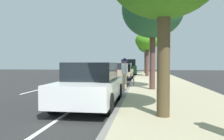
{
  "coord_description": "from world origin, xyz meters",
  "views": [
    {
      "loc": [
        2.9,
        -14.06,
        1.49
      ],
      "look_at": [
        0.9,
        -0.0,
        1.05
      ],
      "focal_mm": 33.78,
      "sensor_mm": 36.0,
      "label": 1
    }
  ],
  "objects_px": {
    "parked_suv_green_mid": "(128,67)",
    "cyclist_with_backpack": "(125,70)",
    "street_tree_mid_block": "(153,9)",
    "bicycle_at_curb": "(122,82)",
    "street_tree_far_end": "(147,41)",
    "parked_sedan_tan_second": "(123,71)",
    "street_tree_corner": "(146,44)",
    "parked_sedan_white_nearest": "(92,84)"
  },
  "relations": [
    {
      "from": "bicycle_at_curb",
      "to": "street_tree_far_end",
      "type": "distance_m",
      "value": 10.81
    },
    {
      "from": "parked_sedan_tan_second",
      "to": "street_tree_far_end",
      "type": "relative_size",
      "value": 0.93
    },
    {
      "from": "parked_sedan_white_nearest",
      "to": "parked_sedan_tan_second",
      "type": "relative_size",
      "value": 0.99
    },
    {
      "from": "parked_suv_green_mid",
      "to": "street_tree_far_end",
      "type": "xyz_separation_m",
      "value": [
        2.23,
        -3.38,
        2.83
      ]
    },
    {
      "from": "parked_sedan_tan_second",
      "to": "street_tree_corner",
      "type": "bearing_deg",
      "value": 77.46
    },
    {
      "from": "street_tree_corner",
      "to": "cyclist_with_backpack",
      "type": "bearing_deg",
      "value": -94.89
    },
    {
      "from": "street_tree_mid_block",
      "to": "street_tree_far_end",
      "type": "xyz_separation_m",
      "value": [
        -0.0,
        11.62,
        -0.46
      ]
    },
    {
      "from": "street_tree_far_end",
      "to": "street_tree_corner",
      "type": "bearing_deg",
      "value": 90.0
    },
    {
      "from": "parked_sedan_white_nearest",
      "to": "parked_sedan_tan_second",
      "type": "xyz_separation_m",
      "value": [
        -0.07,
        12.49,
        0.0
      ]
    },
    {
      "from": "parked_suv_green_mid",
      "to": "street_tree_corner",
      "type": "height_order",
      "value": "street_tree_corner"
    },
    {
      "from": "parked_sedan_white_nearest",
      "to": "street_tree_far_end",
      "type": "distance_m",
      "value": 16.16
    },
    {
      "from": "cyclist_with_backpack",
      "to": "street_tree_far_end",
      "type": "bearing_deg",
      "value": 81.74
    },
    {
      "from": "street_tree_mid_block",
      "to": "street_tree_far_end",
      "type": "relative_size",
      "value": 1.19
    },
    {
      "from": "bicycle_at_curb",
      "to": "street_tree_far_end",
      "type": "relative_size",
      "value": 0.31
    },
    {
      "from": "cyclist_with_backpack",
      "to": "street_tree_mid_block",
      "type": "height_order",
      "value": "street_tree_mid_block"
    },
    {
      "from": "cyclist_with_backpack",
      "to": "street_tree_corner",
      "type": "distance_m",
      "value": 18.2
    },
    {
      "from": "street_tree_mid_block",
      "to": "parked_sedan_tan_second",
      "type": "bearing_deg",
      "value": 105.59
    },
    {
      "from": "parked_sedan_white_nearest",
      "to": "parked_suv_green_mid",
      "type": "relative_size",
      "value": 0.92
    },
    {
      "from": "parked_sedan_tan_second",
      "to": "street_tree_mid_block",
      "type": "distance_m",
      "value": 9.43
    },
    {
      "from": "street_tree_mid_block",
      "to": "bicycle_at_curb",
      "type": "bearing_deg",
      "value": 138.57
    },
    {
      "from": "cyclist_with_backpack",
      "to": "street_tree_mid_block",
      "type": "distance_m",
      "value": 3.71
    },
    {
      "from": "parked_sedan_tan_second",
      "to": "parked_suv_green_mid",
      "type": "bearing_deg",
      "value": 88.95
    },
    {
      "from": "cyclist_with_backpack",
      "to": "street_tree_corner",
      "type": "bearing_deg",
      "value": 85.11
    },
    {
      "from": "parked_suv_green_mid",
      "to": "parked_sedan_tan_second",
      "type": "bearing_deg",
      "value": -91.05
    },
    {
      "from": "parked_sedan_white_nearest",
      "to": "cyclist_with_backpack",
      "type": "xyz_separation_m",
      "value": [
        0.75,
        5.18,
        0.36
      ]
    },
    {
      "from": "parked_suv_green_mid",
      "to": "cyclist_with_backpack",
      "type": "relative_size",
      "value": 2.67
    },
    {
      "from": "parked_sedan_white_nearest",
      "to": "bicycle_at_curb",
      "type": "relative_size",
      "value": 2.94
    },
    {
      "from": "parked_sedan_white_nearest",
      "to": "parked_sedan_tan_second",
      "type": "distance_m",
      "value": 12.49
    },
    {
      "from": "parked_suv_green_mid",
      "to": "cyclist_with_backpack",
      "type": "xyz_separation_m",
      "value": [
        0.7,
        -13.89,
        0.09
      ]
    },
    {
      "from": "street_tree_far_end",
      "to": "street_tree_corner",
      "type": "relative_size",
      "value": 0.87
    },
    {
      "from": "parked_sedan_tan_second",
      "to": "street_tree_corner",
      "type": "distance_m",
      "value": 11.36
    },
    {
      "from": "parked_sedan_white_nearest",
      "to": "cyclist_with_backpack",
      "type": "relative_size",
      "value": 2.44
    },
    {
      "from": "street_tree_mid_block",
      "to": "street_tree_far_end",
      "type": "height_order",
      "value": "street_tree_mid_block"
    },
    {
      "from": "parked_sedan_white_nearest",
      "to": "street_tree_mid_block",
      "type": "xyz_separation_m",
      "value": [
        2.28,
        4.08,
        3.56
      ]
    },
    {
      "from": "parked_sedan_white_nearest",
      "to": "street_tree_far_end",
      "type": "bearing_deg",
      "value": 81.73
    },
    {
      "from": "parked_sedan_white_nearest",
      "to": "street_tree_mid_block",
      "type": "bearing_deg",
      "value": 60.79
    },
    {
      "from": "street_tree_mid_block",
      "to": "parked_sedan_white_nearest",
      "type": "bearing_deg",
      "value": -119.21
    },
    {
      "from": "parked_sedan_tan_second",
      "to": "bicycle_at_curb",
      "type": "bearing_deg",
      "value": -85.0
    },
    {
      "from": "parked_sedan_tan_second",
      "to": "street_tree_mid_block",
      "type": "xyz_separation_m",
      "value": [
        2.35,
        -8.41,
        3.56
      ]
    },
    {
      "from": "bicycle_at_curb",
      "to": "cyclist_with_backpack",
      "type": "height_order",
      "value": "cyclist_with_backpack"
    },
    {
      "from": "bicycle_at_curb",
      "to": "street_tree_corner",
      "type": "height_order",
      "value": "street_tree_corner"
    },
    {
      "from": "parked_sedan_white_nearest",
      "to": "parked_sedan_tan_second",
      "type": "bearing_deg",
      "value": 90.3
    }
  ]
}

